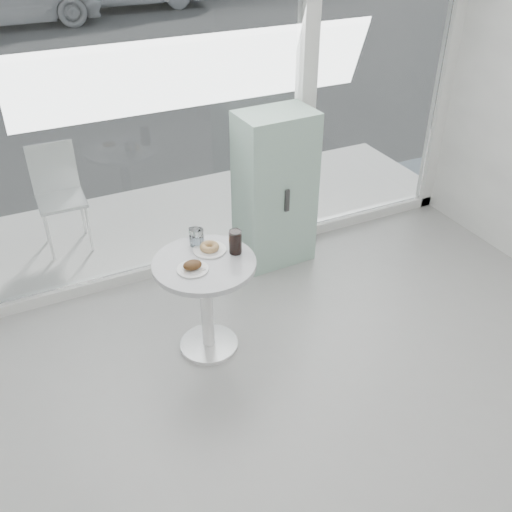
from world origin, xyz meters
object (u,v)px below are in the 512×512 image
plate_donut (210,248)px  water_tumbler_a (195,238)px  plate_fritter (193,266)px  patio_chair (58,190)px  water_tumbler_b (199,238)px  cola_glass (235,242)px  mint_cabinet (275,190)px  main_table (206,287)px

plate_donut → water_tumbler_a: size_ratio=1.78×
plate_fritter → water_tumbler_a: (0.12, 0.29, 0.03)m
plate_fritter → plate_donut: (0.19, 0.17, -0.01)m
patio_chair → plate_fritter: size_ratio=4.48×
water_tumbler_a → water_tumbler_b: bearing=-14.4°
cola_glass → patio_chair: bearing=116.1°
plate_fritter → water_tumbler_b: (0.15, 0.28, 0.03)m
mint_cabinet → plate_fritter: (-1.10, -0.94, 0.10)m
mint_cabinet → patio_chair: bearing=146.5°
water_tumbler_b → mint_cabinet: bearing=34.5°
mint_cabinet → water_tumbler_a: 1.18m
water_tumbler_a → water_tumbler_b: water_tumbler_a is taller
water_tumbler_a → cola_glass: cola_glass is taller
main_table → water_tumbler_a: bearing=84.2°
plate_donut → main_table: bearing=-127.6°
mint_cabinet → plate_donut: size_ratio=5.91×
main_table → water_tumbler_b: water_tumbler_b is taller
mint_cabinet → water_tumbler_a: mint_cabinet is taller
patio_chair → water_tumbler_b: patio_chair is taller
main_table → patio_chair: patio_chair is taller
plate_fritter → cola_glass: (0.34, 0.07, 0.06)m
patio_chair → plate_donut: (0.77, -1.79, 0.19)m
main_table → patio_chair: (-0.68, 1.90, 0.05)m
main_table → plate_donut: bearing=52.4°
plate_fritter → water_tumbler_b: 0.32m
mint_cabinet → water_tumbler_b: 1.17m
patio_chair → water_tumbler_a: (0.71, -1.67, 0.23)m
main_table → patio_chair: size_ratio=0.80×
patio_chair → cola_glass: patio_chair is taller
water_tumbler_b → cola_glass: bearing=-47.7°
patio_chair → cola_glass: 2.12m
mint_cabinet → patio_chair: (-1.69, 1.02, -0.10)m
plate_fritter → cola_glass: cola_glass is taller
mint_cabinet → plate_fritter: bearing=-142.0°
mint_cabinet → plate_fritter: mint_cabinet is taller
plate_donut → water_tumbler_b: water_tumbler_b is taller
water_tumbler_b → cola_glass: 0.29m
plate_fritter → cola_glass: size_ratio=1.23×
mint_cabinet → patio_chair: 1.98m
mint_cabinet → water_tumbler_b: size_ratio=11.17×
patio_chair → water_tumbler_a: 1.83m
plate_donut → water_tumbler_a: (-0.06, 0.12, 0.04)m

